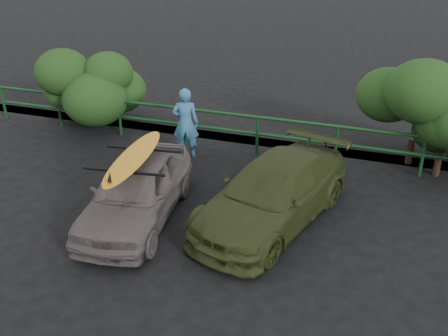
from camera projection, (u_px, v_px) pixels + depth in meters
The scene contains 9 objects.
ground at pixel (129, 252), 9.05m from camera, with size 80.00×80.00×0.00m, color black.
guardrail at pixel (221, 130), 13.07m from camera, with size 14.00×0.08×1.04m, color #13441B, non-canonical shape.
shrub_left at pixel (71, 89), 14.60m from camera, with size 3.20×2.40×2.12m, color #22481A, non-canonical shape.
shrub_right at pixel (428, 121), 11.72m from camera, with size 3.20×2.40×2.44m, color #22481A, non-canonical shape.
sedan at pixel (137, 190), 9.85m from camera, with size 1.50×3.73×1.27m, color #635958.
olive_vehicle at pixel (273, 193), 9.79m from camera, with size 1.72×4.24×1.23m, color #36401C.
man at pixel (186, 123), 12.46m from camera, with size 0.66×0.43×1.81m, color teal.
roof_rack at pixel (134, 160), 9.56m from camera, with size 1.57×1.10×0.05m, color black, non-canonical shape.
surfboard at pixel (134, 157), 9.53m from camera, with size 0.56×2.71×0.08m, color orange.
Camera 1 is at (4.09, -6.49, 5.33)m, focal length 40.00 mm.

